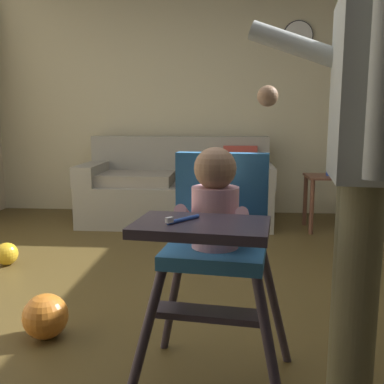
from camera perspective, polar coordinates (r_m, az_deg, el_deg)
The scene contains 10 objects.
ground at distance 2.49m, azimuth -1.38°, elevation -16.69°, with size 6.33×6.95×0.10m, color #52411F.
wall_far at distance 4.94m, azimuth 1.88°, elevation 12.80°, with size 5.53×0.06×2.66m, color beige.
couch at distance 4.49m, azimuth -1.82°, elevation 0.36°, with size 1.89×0.86×0.86m.
high_chair at distance 1.61m, azimuth 3.11°, elevation -4.54°, with size 0.68×0.78×0.96m.
adult_standing at distance 1.56m, azimuth 21.08°, elevation 4.01°, with size 0.51×0.54×1.62m.
toy_ball at distance 2.30m, azimuth -18.51°, elevation -15.06°, with size 0.22×0.22×0.22m, color orange.
toy_ball_second at distance 3.47m, azimuth -22.95°, elevation -7.41°, with size 0.16×0.16×0.16m, color gold.
side_table at distance 4.31m, azimuth 17.17°, elevation 0.20°, with size 0.40×0.40×0.52m.
sippy_cup at distance 4.29m, azimuth 17.50°, elevation 2.71°, with size 0.07×0.07×0.10m, color #284CB7.
wall_clock at distance 5.01m, azimuth 13.60°, elevation 19.10°, with size 0.32×0.04×0.32m.
Camera 1 is at (0.23, -2.22, 1.05)m, focal length 41.04 mm.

